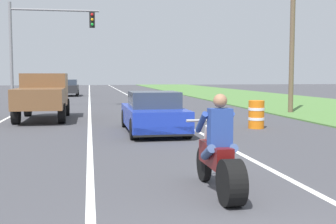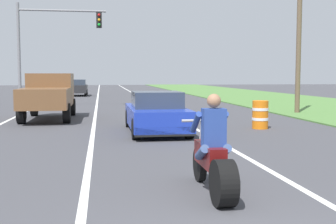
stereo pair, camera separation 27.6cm
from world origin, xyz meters
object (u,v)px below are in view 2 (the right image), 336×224
Objects in this scene: pickup_truck_left_lane_brown at (49,94)px; traffic_light_mast_near at (47,38)px; sports_car_blue at (156,114)px; construction_barrel_nearest at (260,115)px; distant_car_far_ahead at (77,87)px; motorcycle_with_rider at (213,159)px.

pickup_truck_left_lane_brown is 7.40m from traffic_light_mast_near.
construction_barrel_nearest is at bearing 6.73° from sports_car_blue.
construction_barrel_nearest is 27.03m from distant_car_far_ahead.
pickup_truck_left_lane_brown is 1.20× the size of distant_car_far_ahead.
motorcycle_with_rider is 20.26m from traffic_light_mast_near.
motorcycle_with_rider is 7.69m from sports_car_blue.
distant_car_far_ahead is at bearing 86.59° from traffic_light_mast_near.
sports_car_blue is at bearing -173.27° from construction_barrel_nearest.
sports_car_blue is at bearing -50.73° from pickup_truck_left_lane_brown.
motorcycle_with_rider is 0.46× the size of pickup_truck_left_lane_brown.
motorcycle_with_rider is 0.37× the size of traffic_light_mast_near.
pickup_truck_left_lane_brown reaches higher than motorcycle_with_rider.
construction_barrel_nearest is 0.25× the size of distant_car_far_ahead.
motorcycle_with_rider is at bearing -83.46° from distant_car_far_ahead.
pickup_truck_left_lane_brown is 0.80× the size of traffic_light_mast_near.
traffic_light_mast_near is at bearing -93.41° from distant_car_far_ahead.
motorcycle_with_rider is at bearing -72.54° from pickup_truck_left_lane_brown.
pickup_truck_left_lane_brown is (-4.04, 4.94, 0.48)m from sports_car_blue.
motorcycle_with_rider is at bearing -115.36° from construction_barrel_nearest.
construction_barrel_nearest is (7.83, -4.49, -0.60)m from pickup_truck_left_lane_brown.
distant_car_far_ahead is (-3.97, 26.33, 0.14)m from sports_car_blue.
traffic_light_mast_near is at bearing 112.49° from sports_car_blue.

